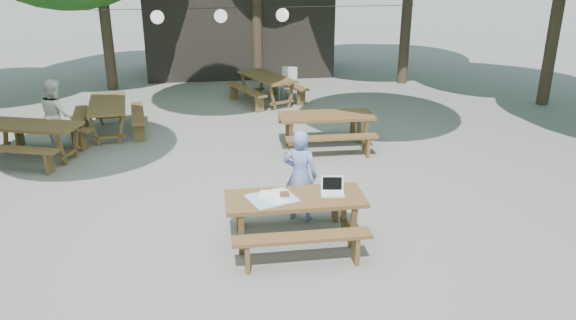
% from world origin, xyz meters
% --- Properties ---
extents(ground, '(80.00, 80.00, 0.00)m').
position_xyz_m(ground, '(0.00, 0.00, 0.00)').
color(ground, slate).
rests_on(ground, ground).
extents(pavilion, '(6.00, 3.00, 2.80)m').
position_xyz_m(pavilion, '(0.50, 10.50, 1.40)').
color(pavilion, black).
rests_on(pavilion, ground).
extents(main_picnic_table, '(2.00, 1.58, 0.75)m').
position_xyz_m(main_picnic_table, '(0.55, -1.65, 0.39)').
color(main_picnic_table, brown).
rests_on(main_picnic_table, ground).
extents(picnic_table_nw, '(2.30, 2.09, 0.75)m').
position_xyz_m(picnic_table_nw, '(-4.22, 2.54, 0.39)').
color(picnic_table_nw, brown).
rests_on(picnic_table_nw, ground).
extents(picnic_table_ne, '(2.01, 1.61, 0.75)m').
position_xyz_m(picnic_table_ne, '(1.85, 2.36, 0.39)').
color(picnic_table_ne, brown).
rests_on(picnic_table_ne, ground).
extents(picnic_table_far_w, '(1.80, 2.08, 0.75)m').
position_xyz_m(picnic_table_far_w, '(-2.92, 4.01, 0.39)').
color(picnic_table_far_w, brown).
rests_on(picnic_table_far_w, ground).
extents(picnic_table_far_e, '(2.20, 2.37, 0.75)m').
position_xyz_m(picnic_table_far_e, '(0.99, 6.25, 0.39)').
color(picnic_table_far_e, brown).
rests_on(picnic_table_far_e, ground).
extents(woman, '(0.64, 0.55, 1.49)m').
position_xyz_m(woman, '(0.76, -0.86, 0.74)').
color(woman, '#7181CF').
rests_on(woman, ground).
extents(second_person, '(0.85, 0.92, 1.53)m').
position_xyz_m(second_person, '(-3.81, 3.09, 0.76)').
color(second_person, white).
rests_on(second_person, ground).
extents(plastic_chair, '(0.58, 0.58, 0.90)m').
position_xyz_m(plastic_chair, '(1.62, 6.47, 0.26)').
color(plastic_chair, silver).
rests_on(plastic_chair, ground).
extents(laptop, '(0.37, 0.31, 0.24)m').
position_xyz_m(laptop, '(1.11, -1.59, 0.81)').
color(laptop, white).
rests_on(laptop, main_picnic_table).
extents(tabletop_clutter, '(0.80, 0.73, 0.08)m').
position_xyz_m(tabletop_clutter, '(0.26, -1.64, 0.76)').
color(tabletop_clutter, '#3B88CA').
rests_on(tabletop_clutter, main_picnic_table).
extents(paper_lanterns, '(9.00, 0.34, 0.38)m').
position_xyz_m(paper_lanterns, '(-0.19, 6.00, 2.40)').
color(paper_lanterns, black).
rests_on(paper_lanterns, ground).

